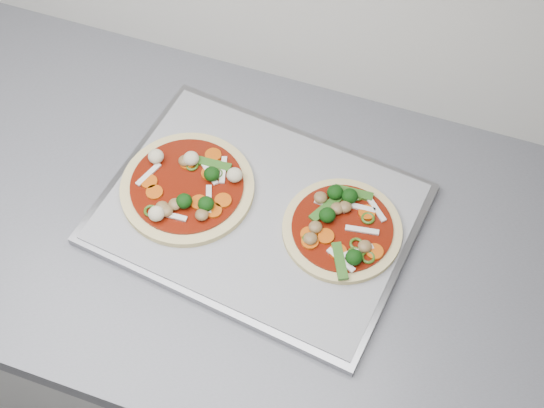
% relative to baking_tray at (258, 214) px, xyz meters
% --- Properties ---
extents(base_cabinet, '(3.60, 0.60, 0.86)m').
position_rel_baking_tray_xyz_m(base_cabinet, '(-0.32, -0.03, -0.48)').
color(base_cabinet, silver).
rests_on(base_cabinet, ground).
extents(countertop, '(3.60, 0.60, 0.04)m').
position_rel_baking_tray_xyz_m(countertop, '(-0.32, -0.03, -0.03)').
color(countertop, slate).
rests_on(countertop, base_cabinet).
extents(baking_tray, '(0.48, 0.38, 0.01)m').
position_rel_baking_tray_xyz_m(baking_tray, '(0.00, 0.00, 0.00)').
color(baking_tray, gray).
rests_on(baking_tray, countertop).
extents(parchment, '(0.46, 0.36, 0.00)m').
position_rel_baking_tray_xyz_m(parchment, '(0.00, 0.00, 0.01)').
color(parchment, gray).
rests_on(parchment, baking_tray).
extents(pizza_left, '(0.24, 0.24, 0.03)m').
position_rel_baking_tray_xyz_m(pizza_left, '(-0.11, -0.00, 0.02)').
color(pizza_left, '#CFBB80').
rests_on(pizza_left, parchment).
extents(pizza_right, '(0.20, 0.20, 0.03)m').
position_rel_baking_tray_xyz_m(pizza_right, '(0.12, 0.01, 0.02)').
color(pizza_right, '#CFBB80').
rests_on(pizza_right, parchment).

